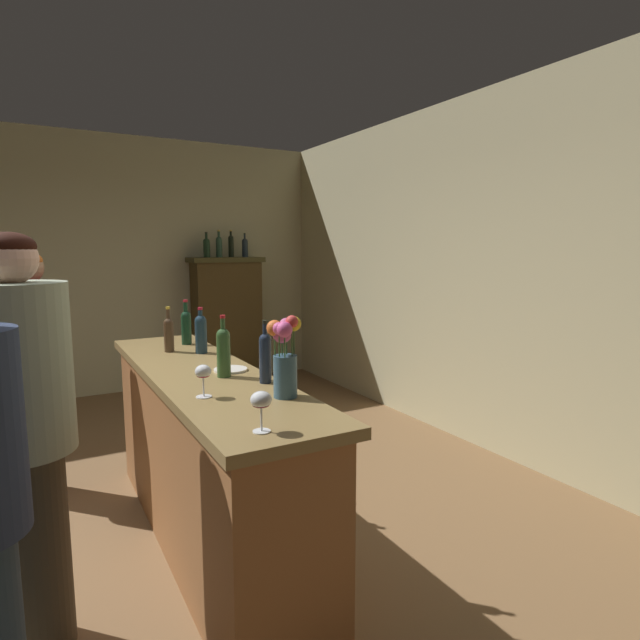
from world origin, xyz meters
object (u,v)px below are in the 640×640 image
Objects in this scene: display_bottle_midleft at (219,246)px; wine_glass_front at (203,373)px; display_bottle_midright at (245,247)px; patron_redhead at (34,366)px; flower_arrangement at (284,352)px; patron_by_cabinet at (24,432)px; wine_bottle_malbec at (169,333)px; wine_bottle_rose at (223,350)px; wine_bottle_merlot at (186,325)px; wine_glass_mid at (261,402)px; cheese_plate at (230,370)px; wine_bottle_chardonnay at (265,355)px; display_bottle_center at (231,245)px; bar_counter at (205,457)px; wine_bottle_pinot at (201,332)px; display_cabinet at (227,318)px; display_bottle_left at (207,247)px.

wine_glass_front is at bearing -109.64° from display_bottle_midleft.
patron_redhead is at bearing -136.84° from display_bottle_midright.
patron_redhead is (-0.99, 1.81, -0.31)m from flower_arrangement.
patron_by_cabinet is at bearing 174.29° from wine_glass_front.
wine_bottle_rose reaches higher than wine_bottle_malbec.
wine_bottle_merlot is 2.94m from display_bottle_midright.
wine_glass_front is at bearing -17.47° from patron_redhead.
patron_redhead reaches higher than wine_bottle_malbec.
wine_glass_mid is 0.09× the size of patron_by_cabinet.
patron_redhead is at bearing -132.53° from display_bottle_midleft.
display_bottle_midright is (1.43, 3.43, 0.68)m from cheese_plate.
wine_bottle_chardonnay is 0.36m from cheese_plate.
display_bottle_midright is at bearing 0.00° from display_bottle_center.
wine_glass_mid is at bearing -100.07° from wine_bottle_rose.
wine_glass_mid is at bearing -95.03° from bar_counter.
wine_bottle_pinot is 1.93× the size of wine_glass_mid.
display_cabinet is 3.63m from cheese_plate.
cheese_plate is (-0.00, -0.55, -0.13)m from wine_bottle_pinot.
wine_bottle_pinot is 3.18m from display_bottle_center.
wine_glass_front is 0.40× the size of flower_arrangement.
wine_bottle_chardonnay is 1.08× the size of display_bottle_midright.
patron_by_cabinet is (-2.17, -3.79, 0.13)m from display_cabinet.
display_bottle_left is at bearing 180.00° from display_bottle_midleft.
display_bottle_midright is 3.35m from patron_redhead.
display_bottle_left is at bearing 76.87° from wine_bottle_chardonnay.
wine_glass_mid is 1.01m from cheese_plate.
cheese_plate is (-0.00, -0.91, -0.13)m from wine_bottle_merlot.
display_bottle_center is at bearing 72.54° from wine_bottle_chardonnay.
cheese_plate is 0.57× the size of display_bottle_midleft.
display_bottle_center is at bearing 62.56° from wine_bottle_malbec.
wine_bottle_pinot is at bearing 91.88° from flower_arrangement.
display_bottle_left reaches higher than display_cabinet.
patron_redhead is (-0.87, 1.32, -0.25)m from wine_bottle_rose.
wine_bottle_rose is 3.77m from display_bottle_midleft.
display_bottle_midleft is (1.33, 4.40, 0.59)m from wine_glass_mid.
wine_bottle_pinot is 0.79× the size of flower_arrangement.
wine_bottle_pinot is at bearing 81.39° from wine_glass_mid.
patron_redhead is at bearing -134.58° from display_bottle_center.
patron_redhead is 0.95× the size of patron_by_cabinet.
cheese_plate is at bearing -110.02° from display_bottle_center.
display_bottle_left is (0.88, 3.76, 0.55)m from wine_bottle_chardonnay.
display_bottle_center is at bearing -0.00° from display_cabinet.
wine_glass_front reaches higher than bar_counter.
wine_glass_mid is at bearing -21.42° from patron_redhead.
patron_redhead is at bearing 108.22° from wine_glass_mid.
wine_bottle_malbec is at bearing 87.86° from wine_glass_mid.
wine_glass_mid is at bearing -84.63° from patron_by_cabinet.
wine_bottle_rose is at bearing 79.93° from wine_glass_mid.
display_bottle_center is at bearing 67.49° from bar_counter.
bar_counter is 7.52× the size of display_bottle_midleft.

